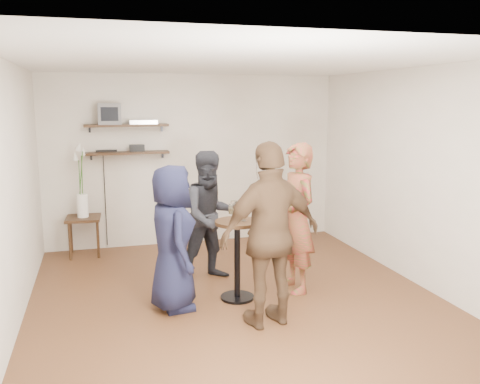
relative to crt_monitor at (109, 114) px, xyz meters
name	(u,v)px	position (x,y,z in m)	size (l,w,h in m)	color
room	(236,186)	(1.24, -2.38, -0.72)	(4.58, 5.08, 2.68)	#482F17
shelf_upper	(127,125)	(0.24, 0.00, -0.17)	(1.20, 0.25, 0.04)	black
shelf_lower	(128,153)	(0.24, 0.00, -0.57)	(1.20, 0.25, 0.04)	black
crt_monitor	(109,114)	(0.00, 0.00, 0.00)	(0.32, 0.30, 0.30)	#59595B
dvd_deck	(143,122)	(0.48, 0.00, -0.12)	(0.40, 0.24, 0.06)	silver
radio	(137,148)	(0.37, 0.00, -0.50)	(0.22, 0.10, 0.10)	black
power_strip	(106,151)	(-0.06, 0.05, -0.54)	(0.30, 0.05, 0.03)	black
side_table	(84,223)	(-0.43, -0.17, -1.54)	(0.50, 0.50, 0.57)	black
vase_lilies	(82,193)	(-0.43, -0.18, -1.11)	(0.20, 0.21, 1.09)	white
drinks_table	(237,249)	(1.25, -2.35, -1.44)	(0.49, 0.49, 0.90)	black
wine_glass_fl	(232,210)	(1.18, -2.39, -0.98)	(0.07, 0.07, 0.20)	silver
wine_glass_fr	(244,209)	(1.32, -2.38, -0.99)	(0.06, 0.06, 0.19)	silver
wine_glass_bl	(234,207)	(1.23, -2.29, -0.97)	(0.07, 0.07, 0.21)	silver
wine_glass_br	(239,209)	(1.28, -2.34, -0.99)	(0.06, 0.06, 0.19)	silver
person_plaid	(296,218)	(1.98, -2.28, -1.15)	(0.63, 0.42, 1.74)	red
person_dark	(211,216)	(1.12, -1.63, -1.21)	(0.78, 0.61, 1.61)	black
person_navy	(172,238)	(0.52, -2.42, -1.24)	(0.76, 0.49, 1.55)	black
person_brown	(271,235)	(1.39, -3.07, -1.10)	(1.07, 0.45, 1.83)	#462F1E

